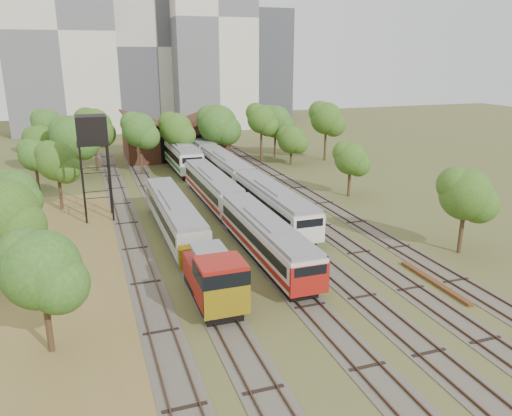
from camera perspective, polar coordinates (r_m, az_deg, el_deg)
name	(u,v)px	position (r m, az deg, el deg)	size (l,w,h in m)	color
ground	(361,325)	(32.83, 11.86, -12.90)	(240.00, 240.00, 0.00)	#475123
dry_grass_patch	(58,312)	(36.02, -21.66, -10.94)	(14.00, 60.00, 0.04)	brown
tracks	(235,212)	(53.72, -2.44, -0.47)	(24.60, 80.00, 0.19)	#4C473D
railcar_red_set	(235,209)	(48.73, -2.44, -0.08)	(2.84, 34.58, 3.51)	black
railcar_green_set	(225,169)	(65.96, -3.51, 4.52)	(2.95, 52.08, 3.64)	black
railcar_rear	(181,155)	(74.44, -8.58, 5.97)	(3.27, 16.08, 4.05)	black
shunter_locomotive	(215,280)	(33.56, -4.75, -8.19)	(3.00, 8.10, 3.93)	black
old_grey_coach	(174,215)	(47.24, -9.35, -0.79)	(2.83, 18.00, 3.49)	black
water_tower	(92,133)	(52.29, -18.26, 8.20)	(3.06, 3.06, 10.58)	black
rail_pile_far	(434,282)	(39.57, 19.72, -7.99)	(0.47, 7.60, 0.25)	brown
maintenance_shed	(175,139)	(84.36, -9.27, 7.76)	(16.45, 11.55, 7.58)	#3C1F15
tree_band_left	(32,172)	(55.26, -24.22, 3.78)	(7.93, 74.75, 8.02)	#382616
tree_band_far	(193,126)	(75.58, -7.19, 9.25)	(43.24, 10.63, 9.22)	#382616
tree_band_right	(354,159)	(59.69, 11.10, 5.48)	(4.82, 42.25, 7.35)	#382616
tower_left	(59,32)	(119.21, -21.61, 18.23)	(22.00, 16.00, 42.00)	beige
tower_centre	(152,47)	(125.30, -11.81, 17.52)	(20.00, 18.00, 36.00)	#B9B6A8
tower_right	(209,19)	(119.99, -5.37, 20.70)	(18.00, 16.00, 48.00)	beige
tower_far_right	(265,64)	(142.90, 1.03, 16.15)	(12.00, 12.00, 28.00)	#3E4046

